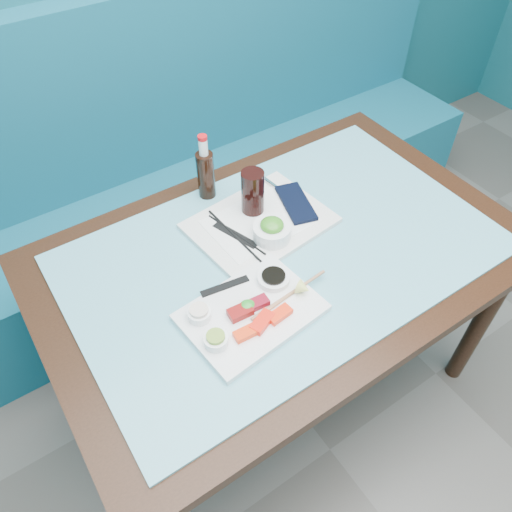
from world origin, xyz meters
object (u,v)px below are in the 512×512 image
booth_bench (169,195)px  blue_napkin (243,323)px  serving_tray (260,223)px  sashimi_plate (251,312)px  seaweed_bowl (272,232)px  dining_table (283,271)px  cola_bottle_body (206,175)px  cola_glass (253,192)px

booth_bench → blue_napkin: size_ratio=19.28×
serving_tray → sashimi_plate: bearing=-134.1°
booth_bench → seaweed_bowl: (-0.01, -0.79, 0.42)m
dining_table → sashimi_plate: (-0.20, -0.14, 0.10)m
seaweed_bowl → blue_napkin: (-0.23, -0.20, -0.03)m
dining_table → cola_bottle_body: size_ratio=8.90×
booth_bench → blue_napkin: (-0.24, -0.99, 0.39)m
sashimi_plate → serving_tray: (0.21, 0.26, -0.00)m
dining_table → blue_napkin: bearing=-147.8°
booth_bench → serving_tray: size_ratio=7.43×
serving_tray → cola_bottle_body: cola_bottle_body is taller
sashimi_plate → seaweed_bowl: seaweed_bowl is taller
dining_table → booth_bench: bearing=90.0°
sashimi_plate → booth_bench: bearing=72.4°
booth_bench → cola_bottle_body: size_ratio=19.06×
serving_tray → blue_napkin: bearing=-137.0°
sashimi_plate → cola_bottle_body: (0.15, 0.48, 0.07)m
cola_glass → cola_bottle_body: (-0.07, 0.16, -0.01)m
cola_bottle_body → seaweed_bowl: bearing=-79.9°
serving_tray → cola_glass: bearing=73.6°
cola_bottle_body → serving_tray: bearing=-73.9°
cola_bottle_body → blue_napkin: cola_bottle_body is taller
cola_glass → booth_bench: bearing=91.2°
seaweed_bowl → cola_glass: size_ratio=0.78×
blue_napkin → dining_table: bearing=32.2°
sashimi_plate → blue_napkin: (-0.03, -0.01, -0.01)m
serving_tray → cola_bottle_body: 0.23m
cola_bottle_body → blue_napkin: bearing=-110.0°
dining_table → serving_tray: bearing=88.5°
booth_bench → dining_table: 0.89m
dining_table → serving_tray: size_ratio=3.47×
seaweed_bowl → blue_napkin: bearing=-138.7°
seaweed_bowl → cola_bottle_body: cola_bottle_body is taller
sashimi_plate → cola_bottle_body: cola_bottle_body is taller
sashimi_plate → seaweed_bowl: (0.20, 0.19, 0.03)m
booth_bench → cola_glass: booth_bench is taller
dining_table → seaweed_bowl: size_ratio=12.52×
dining_table → sashimi_plate: 0.27m
sashimi_plate → seaweed_bowl: size_ratio=3.06×
cola_bottle_body → blue_napkin: size_ratio=1.01×
dining_table → blue_napkin: blue_napkin is taller
dining_table → cola_glass: cola_glass is taller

